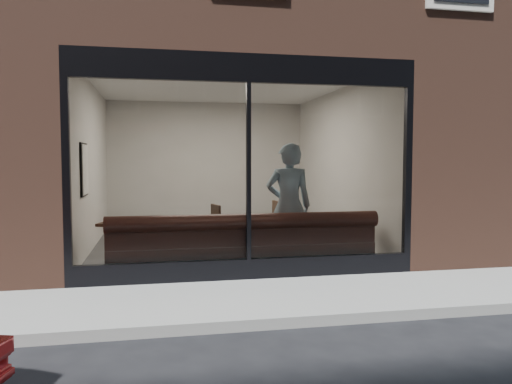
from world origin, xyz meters
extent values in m
plane|color=black|center=(0.00, 0.00, 0.00)|extent=(120.00, 120.00, 0.00)
cube|color=gray|center=(0.00, 1.00, 0.01)|extent=(40.00, 2.00, 0.01)
cube|color=gray|center=(0.00, -0.05, 0.06)|extent=(40.00, 0.10, 0.12)
cube|color=brown|center=(-3.75, 8.00, 1.60)|extent=(2.50, 12.00, 3.20)
cube|color=brown|center=(3.75, 8.00, 1.60)|extent=(2.50, 12.00, 3.20)
cube|color=brown|center=(0.00, 11.00, 1.60)|extent=(5.00, 6.00, 3.20)
plane|color=#2D2D30|center=(0.00, 5.00, 0.02)|extent=(6.00, 6.00, 0.00)
plane|color=white|center=(0.00, 5.00, 3.19)|extent=(6.00, 6.00, 0.00)
plane|color=beige|center=(0.00, 7.99, 1.60)|extent=(5.00, 0.00, 5.00)
plane|color=beige|center=(-2.49, 5.00, 1.60)|extent=(0.00, 6.00, 6.00)
plane|color=beige|center=(2.49, 5.00, 1.60)|extent=(0.00, 6.00, 6.00)
cube|color=black|center=(0.00, 2.05, 0.15)|extent=(5.00, 0.10, 0.30)
cube|color=black|center=(0.00, 2.05, 3.00)|extent=(5.00, 0.10, 0.40)
cube|color=black|center=(0.00, 2.05, 1.55)|extent=(0.06, 0.10, 2.50)
plane|color=white|center=(0.00, 2.02, 1.55)|extent=(4.80, 0.00, 4.80)
cube|color=#321612|center=(0.00, 2.45, 0.23)|extent=(4.00, 0.55, 0.45)
imported|color=#8FACBD|center=(0.78, 2.76, 0.99)|extent=(0.79, 0.58, 1.98)
cube|color=#331E13|center=(-1.75, 3.03, 0.74)|extent=(0.87, 0.87, 0.04)
cube|color=#331E13|center=(1.93, 3.13, 0.74)|extent=(0.71, 0.71, 0.04)
cube|color=#331E13|center=(-0.48, 3.55, 0.24)|extent=(0.50, 0.50, 0.04)
cube|color=#331E13|center=(0.72, 4.08, 0.24)|extent=(0.47, 0.47, 0.04)
cube|color=white|center=(-2.45, 3.82, 1.56)|extent=(0.02, 0.62, 0.83)
camera|label=1|loc=(-1.28, -4.90, 1.72)|focal=35.00mm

